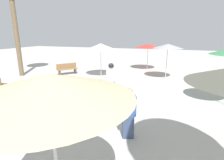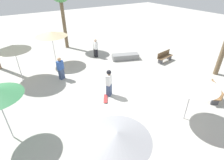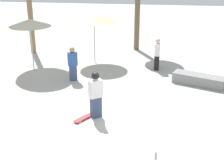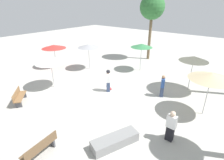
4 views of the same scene
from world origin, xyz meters
name	(u,v)px [view 4 (image 4 of 4)]	position (x,y,z in m)	size (l,w,h in m)	color
ground_plane	(104,97)	(0.00, 0.00, 0.00)	(60.00, 60.00, 0.00)	#B2AFA8
skater_main	(108,80)	(-0.36, 0.93, 0.91)	(0.47, 0.51, 1.69)	#38476B
skateboard	(109,87)	(-0.62, 1.33, 0.06)	(0.79, 0.59, 0.07)	red
concrete_ledge	(115,141)	(3.33, -2.98, 0.23)	(1.46, 2.34, 0.46)	gray
bench_near	(19,97)	(-3.84, -3.96, 0.43)	(1.52, 1.34, 0.85)	#47474C
bench_far	(40,148)	(1.24, -5.46, 0.43)	(0.66, 1.65, 0.85)	#47474C
shade_umbrella_white	(50,60)	(-4.10, -1.19, 2.19)	(2.24, 2.24, 2.41)	#B7B7BC
shade_umbrella_green	(142,46)	(-0.79, 6.22, 2.40)	(2.00, 2.00, 2.57)	#B7B7BC
shade_umbrella_cream	(194,59)	(4.14, 5.03, 2.39)	(2.02, 2.02, 2.57)	#B7B7BC
shade_umbrella_grey	(88,46)	(-4.88, 3.41, 2.28)	(2.02, 2.02, 2.43)	#B7B7BC
shade_umbrella_tan	(212,77)	(5.84, 2.24, 2.39)	(2.39, 2.39, 2.56)	#B7B7BC
shade_umbrella_red	(54,47)	(-7.95, 1.68, 2.08)	(2.34, 2.34, 2.25)	#B7B7BC
palm_tree_left	(152,8)	(-2.00, 10.07, 5.51)	(2.59, 2.59, 6.89)	brown
bystander_watching	(171,126)	(5.14, -1.09, 0.81)	(0.45, 0.26, 1.61)	black
bystander_far	(162,86)	(3.03, 2.68, 0.79)	(0.38, 0.49, 1.58)	#38476B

